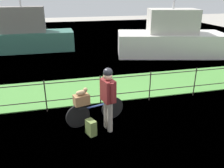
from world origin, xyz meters
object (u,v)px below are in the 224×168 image
object	(u,v)px
wooden_crate	(81,100)
terrier_dog	(82,92)
moored_boat_near	(25,35)
moored_boat_mid	(171,38)
bicycle_main	(95,111)
cyclist_person	(108,94)
backpack_on_paving	(91,127)

from	to	relation	value
wooden_crate	terrier_dog	xyz separation A→B (m)	(0.02, 0.01, 0.21)
moored_boat_near	moored_boat_mid	world-z (taller)	moored_boat_near
bicycle_main	moored_boat_mid	world-z (taller)	moored_boat_mid
moored_boat_near	moored_boat_mid	xyz separation A→B (m)	(8.07, -2.89, -0.01)
wooden_crate	cyclist_person	world-z (taller)	cyclist_person
backpack_on_paving	moored_boat_mid	distance (m)	8.89
backpack_on_paving	moored_boat_near	bearing A→B (deg)	-8.70
terrier_dog	moored_boat_near	distance (m)	9.57
bicycle_main	cyclist_person	size ratio (longest dim) A/B	0.97
cyclist_person	backpack_on_paving	distance (m)	0.94
cyclist_person	backpack_on_paving	size ratio (longest dim) A/B	4.21
bicycle_main	cyclist_person	world-z (taller)	cyclist_person
bicycle_main	wooden_crate	bearing A→B (deg)	-166.58
bicycle_main	moored_boat_near	world-z (taller)	moored_boat_near
moored_boat_near	bicycle_main	bearing A→B (deg)	-74.02
backpack_on_paving	moored_boat_mid	size ratio (longest dim) A/B	0.06
bicycle_main	moored_boat_mid	size ratio (longest dim) A/B	0.26
moored_boat_near	wooden_crate	bearing A→B (deg)	-76.23
wooden_crate	terrier_dog	size ratio (longest dim) A/B	1.21
moored_boat_near	moored_boat_mid	distance (m)	8.57
backpack_on_paving	moored_boat_near	size ratio (longest dim) A/B	0.07
wooden_crate	backpack_on_paving	size ratio (longest dim) A/B	0.98
wooden_crate	moored_boat_near	distance (m)	9.57
moored_boat_mid	terrier_dog	bearing A→B (deg)	-132.03
terrier_dog	moored_boat_near	bearing A→B (deg)	103.92
bicycle_main	wooden_crate	size ratio (longest dim) A/B	4.16
bicycle_main	cyclist_person	xyz separation A→B (m)	(0.27, -0.40, 0.66)
terrier_dog	moored_boat_near	xyz separation A→B (m)	(-2.30, 9.29, -0.05)
terrier_dog	backpack_on_paving	world-z (taller)	terrier_dog
wooden_crate	moored_boat_mid	world-z (taller)	moored_boat_mid
cyclist_person	moored_boat_near	world-z (taller)	moored_boat_near
cyclist_person	backpack_on_paving	world-z (taller)	cyclist_person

